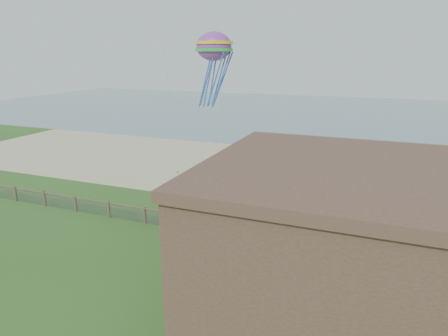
# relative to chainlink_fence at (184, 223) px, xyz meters

# --- Properties ---
(ground) EXTENTS (160.00, 160.00, 0.00)m
(ground) POSITION_rel_chainlink_fence_xyz_m (0.00, -6.00, -0.55)
(ground) COLOR #2F521C
(ground) RESTS_ON ground
(sand_beach) EXTENTS (72.00, 20.00, 0.02)m
(sand_beach) POSITION_rel_chainlink_fence_xyz_m (0.00, 16.00, -0.55)
(sand_beach) COLOR #BCB087
(sand_beach) RESTS_ON ground
(ocean) EXTENTS (160.00, 68.00, 0.02)m
(ocean) POSITION_rel_chainlink_fence_xyz_m (0.00, 60.00, -0.55)
(ocean) COLOR slate
(ocean) RESTS_ON ground
(chainlink_fence) EXTENTS (36.20, 0.20, 1.25)m
(chainlink_fence) POSITION_rel_chainlink_fence_xyz_m (0.00, 0.00, 0.00)
(chainlink_fence) COLOR #483B28
(chainlink_fence) RESTS_ON ground
(motel) EXTENTS (15.00, 10.00, 7.00)m
(motel) POSITION_rel_chainlink_fence_xyz_m (13.00, -7.00, 2.95)
(motel) COLOR #4E3729
(motel) RESTS_ON ground
(motel_deck) EXTENTS (15.00, 2.00, 0.50)m
(motel_deck) POSITION_rel_chainlink_fence_xyz_m (13.00, -1.00, -0.30)
(motel_deck) COLOR brown
(motel_deck) RESTS_ON ground
(picnic_table) EXTENTS (2.07, 1.73, 0.77)m
(picnic_table) POSITION_rel_chainlink_fence_xyz_m (3.02, -3.65, -0.16)
(picnic_table) COLOR brown
(picnic_table) RESTS_ON ground
(octopus_kite) EXTENTS (3.93, 3.36, 6.83)m
(octopus_kite) POSITION_rel_chainlink_fence_xyz_m (-2.12, 10.34, 9.67)
(octopus_kite) COLOR #F32650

